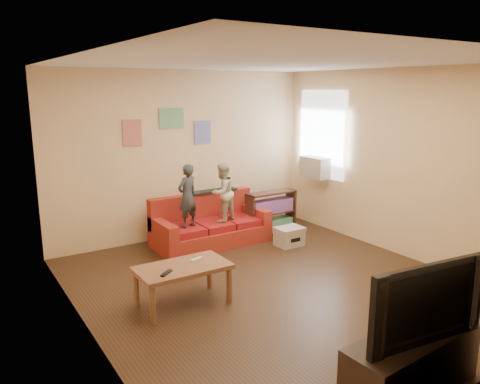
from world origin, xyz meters
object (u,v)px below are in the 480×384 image
child_b (222,192)px  file_box (289,236)px  coffee_table (183,271)px  bookshelf (271,215)px  tv_stand (411,363)px  sofa (209,227)px  television (417,298)px  child_a (187,196)px

child_b → file_box: size_ratio=2.16×
child_b → coffee_table: size_ratio=0.89×
bookshelf → tv_stand: 4.35m
sofa → file_box: sofa is taller
coffee_table → child_b: bearing=47.4°
file_box → television: 3.71m
file_box → coffee_table: bearing=-157.3°
sofa → bookshelf: bearing=-4.7°
bookshelf → tv_stand: bearing=-111.3°
child_a → bookshelf: bearing=164.4°
sofa → child_a: size_ratio=1.88×
bookshelf → file_box: size_ratio=2.09×
child_a → file_box: size_ratio=2.24×
child_a → bookshelf: size_ratio=1.07×
bookshelf → sofa: bearing=175.3°
child_a → coffee_table: bearing=43.5°
child_a → file_box: (1.44, -0.63, -0.70)m
child_a → tv_stand: bearing=72.1°
tv_stand → television: 0.57m
sofa → bookshelf: sofa is taller
television → child_b: bearing=88.1°
bookshelf → coffee_table: bearing=-145.9°
bookshelf → file_box: (-0.15, -0.69, -0.17)m
child_b → television: (-0.59, -3.98, -0.03)m
child_a → television: (0.01, -3.98, -0.05)m
coffee_table → bookshelf: 2.95m
file_box → child_a: bearing=156.5°
coffee_table → television: television is taller
sofa → child_a: 0.76m
child_a → coffee_table: 1.86m
sofa → coffee_table: size_ratio=1.73×
sofa → tv_stand: 4.17m
bookshelf → child_a: bearing=-177.5°
child_a → child_b: 0.60m
child_b → television: size_ratio=0.81×
sofa → tv_stand: bearing=-96.1°
child_b → bookshelf: bearing=163.9°
sofa → coffee_table: bearing=-126.9°
sofa → bookshelf: (1.14, -0.09, 0.05)m
file_box → tv_stand: size_ratio=0.33×
child_b → file_box: (0.84, -0.63, -0.69)m
tv_stand → child_a: bearing=87.4°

